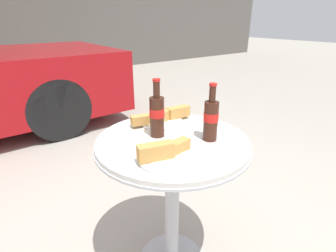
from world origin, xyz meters
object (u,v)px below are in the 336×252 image
object	(u,v)px
cola_bottle_left	(211,118)
cola_bottle_right	(157,114)
lunch_plate_far	(163,118)
lunch_plate_near	(167,155)
bistro_table	(172,170)

from	to	relation	value
cola_bottle_left	cola_bottle_right	size ratio (longest dim) A/B	0.96
cola_bottle_left	lunch_plate_far	distance (m)	0.29
cola_bottle_left	cola_bottle_right	world-z (taller)	cola_bottle_right
cola_bottle_right	lunch_plate_near	world-z (taller)	cola_bottle_right
bistro_table	cola_bottle_left	bearing A→B (deg)	-38.56
cola_bottle_left	lunch_plate_far	size ratio (longest dim) A/B	0.78
cola_bottle_left	lunch_plate_near	xyz separation A→B (m)	(-0.25, -0.03, -0.08)
cola_bottle_left	lunch_plate_far	xyz separation A→B (m)	(-0.05, 0.28, -0.07)
bistro_table	cola_bottle_left	world-z (taller)	cola_bottle_left
cola_bottle_right	lunch_plate_far	bearing A→B (deg)	45.62
bistro_table	lunch_plate_near	distance (m)	0.26
bistro_table	cola_bottle_right	size ratio (longest dim) A/B	2.84
cola_bottle_right	lunch_plate_near	xyz separation A→B (m)	(-0.10, -0.20, -0.08)
cola_bottle_left	lunch_plate_far	bearing A→B (deg)	100.18
lunch_plate_near	lunch_plate_far	size ratio (longest dim) A/B	0.72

